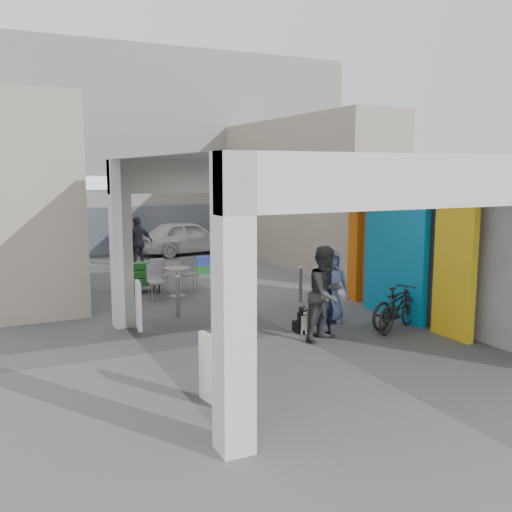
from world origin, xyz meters
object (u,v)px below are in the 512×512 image
man_crates (138,243)px  bicycle_front (399,303)px  man_elderly (331,286)px  bicycle_rear (398,308)px  white_van (187,237)px  produce_stand (139,281)px  man_with_dog (323,297)px  cafe_set (170,283)px  border_collie (301,322)px  man_back_turned (326,293)px

man_crates → bicycle_front: (3.25, -9.54, -0.38)m
man_elderly → bicycle_rear: 1.51m
bicycle_front → white_van: white_van is taller
produce_stand → man_with_dog: size_ratio=0.75×
bicycle_front → bicycle_rear: (-0.26, -0.28, -0.01)m
cafe_set → border_collie: 4.82m
man_crates → bicycle_rear: (2.99, -9.82, -0.39)m
produce_stand → bicycle_rear: (3.92, -6.01, 0.17)m
man_back_turned → man_with_dog: bearing=48.3°
man_with_dog → man_elderly: 1.10m
man_elderly → bicycle_rear: bearing=-31.7°
cafe_set → produce_stand: cafe_set is taller
produce_stand → man_crates: bearing=93.0°
produce_stand → bicycle_rear: bearing=-40.2°
man_elderly → bicycle_rear: size_ratio=1.01×
cafe_set → man_back_turned: 5.50m
man_elderly → man_crates: bearing=125.1°
man_crates → bicycle_rear: 10.28m
man_back_turned → man_crates: 9.82m
produce_stand → man_elderly: (3.03, -4.84, 0.49)m
man_elderly → cafe_set: bearing=141.2°
man_back_turned → man_elderly: size_ratio=1.15×
border_collie → man_with_dog: 0.73m
bicycle_rear → man_elderly: bearing=12.7°
man_crates → white_van: bearing=-144.2°
white_van → man_with_dog: bearing=167.5°
man_back_turned → man_crates: man_back_turned is taller
border_collie → man_crates: (-1.12, 9.11, 0.64)m
man_with_dog → man_crates: man_crates is taller
cafe_set → man_elderly: size_ratio=0.95×
border_collie → man_with_dog: man_with_dog is taller
man_with_dog → bicycle_front: man_with_dog is taller
border_collie → bicycle_rear: 2.02m
cafe_set → white_van: (2.80, 6.93, 0.34)m
man_with_dog → man_back_turned: 0.30m
bicycle_front → cafe_set: bearing=17.6°
man_back_turned → white_van: size_ratio=0.47×
cafe_set → man_back_turned: (1.57, -5.24, 0.60)m
cafe_set → man_elderly: man_elderly is taller
border_collie → man_back_turned: 0.95m
cafe_set → man_with_dog: 5.27m
man_elderly → man_crates: 8.90m
man_crates → border_collie: bearing=89.0°
produce_stand → man_elderly: man_elderly is taller
bicycle_front → white_van: bearing=-13.9°
produce_stand → bicycle_front: size_ratio=0.64×
produce_stand → white_van: white_van is taller
border_collie → man_crates: bearing=101.1°
man_back_turned → bicycle_front: bearing=-16.8°
man_crates → white_van: man_crates is taller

